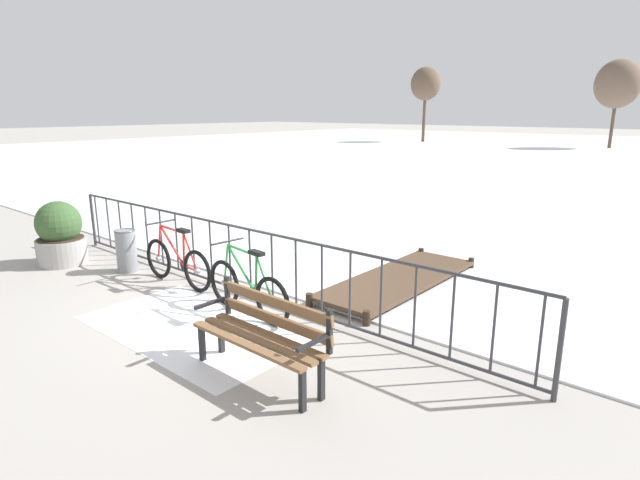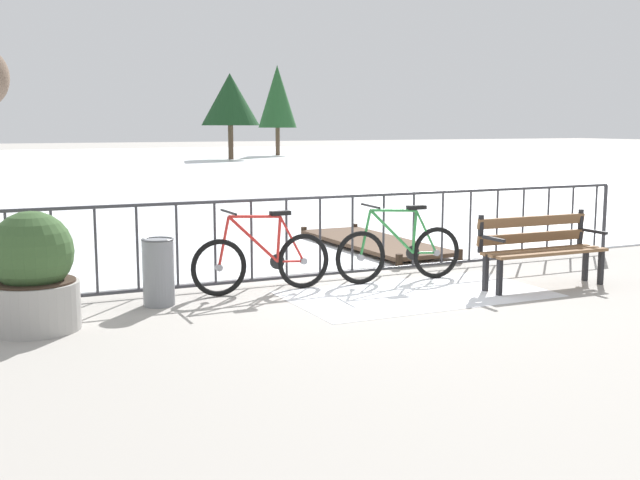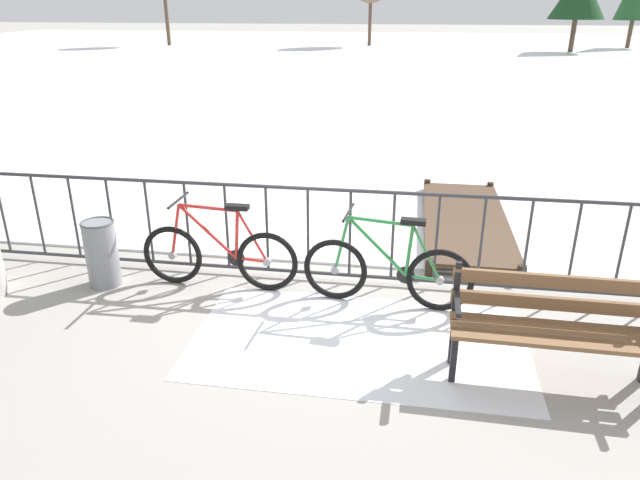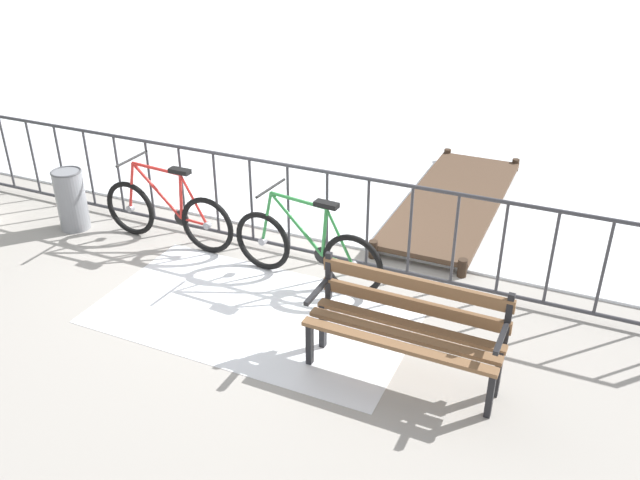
{
  "view_description": "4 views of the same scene",
  "coord_description": "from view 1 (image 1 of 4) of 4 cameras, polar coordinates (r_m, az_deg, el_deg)",
  "views": [
    {
      "loc": [
        5.62,
        -4.79,
        2.72
      ],
      "look_at": [
        1.26,
        0.35,
        1.0
      ],
      "focal_mm": 28.76,
      "sensor_mm": 36.0,
      "label": 1
    },
    {
      "loc": [
        -4.38,
        -8.76,
        1.94
      ],
      "look_at": [
        -0.39,
        -0.33,
        0.57
      ],
      "focal_mm": 44.16,
      "sensor_mm": 36.0,
      "label": 2
    },
    {
      "loc": [
        0.82,
        -5.71,
        2.86
      ],
      "look_at": [
        0.0,
        -0.63,
        0.74
      ],
      "focal_mm": 32.52,
      "sensor_mm": 36.0,
      "label": 3
    },
    {
      "loc": [
        3.21,
        -5.77,
        3.6
      ],
      "look_at": [
        0.82,
        -0.47,
        0.52
      ],
      "focal_mm": 37.38,
      "sensor_mm": 36.0,
      "label": 4
    }
  ],
  "objects": [
    {
      "name": "wooden_dock",
      "position": [
        8.21,
        8.75,
        -4.28
      ],
      "size": [
        1.1,
        3.27,
        0.2
      ],
      "color": "#4C3828",
      "rests_on": "ground"
    },
    {
      "name": "bicycle_near_railing",
      "position": [
        7.0,
        -8.11,
        -5.42
      ],
      "size": [
        1.71,
        0.52,
        0.97
      ],
      "color": "black",
      "rests_on": "ground"
    },
    {
      "name": "ground_plane",
      "position": [
        7.87,
        -8.76,
        -6.05
      ],
      "size": [
        160.0,
        160.0,
        0.0
      ],
      "primitive_type": "plane",
      "color": "#9E9991"
    },
    {
      "name": "bicycle_second",
      "position": [
        8.42,
        -15.62,
        -2.41
      ],
      "size": [
        1.71,
        0.52,
        0.97
      ],
      "color": "black",
      "rests_on": "ground"
    },
    {
      "name": "tree_west_mid",
      "position": [
        45.72,
        11.67,
        16.6
      ],
      "size": [
        2.48,
        2.48,
        6.16
      ],
      "color": "brown",
      "rests_on": "ground"
    },
    {
      "name": "tree_centre",
      "position": [
        42.58,
        30.22,
        14.75
      ],
      "size": [
        3.02,
        3.02,
        6.09
      ],
      "color": "brown",
      "rests_on": "ground"
    },
    {
      "name": "planter_with_shrub",
      "position": [
        10.3,
        -26.95,
        0.53
      ],
      "size": [
        0.85,
        0.85,
        1.14
      ],
      "color": "#9E9B96",
      "rests_on": "ground"
    },
    {
      "name": "snow_patch",
      "position": [
        6.85,
        -13.88,
        -9.44
      ],
      "size": [
        3.02,
        1.69,
        0.01
      ],
      "primitive_type": "cube",
      "color": "white",
      "rests_on": "ground"
    },
    {
      "name": "trash_bin",
      "position": [
        9.39,
        -20.74,
        -1.08
      ],
      "size": [
        0.35,
        0.35,
        0.73
      ],
      "color": "gray",
      "rests_on": "ground"
    },
    {
      "name": "railing_fence",
      "position": [
        7.69,
        -8.91,
        -2.13
      ],
      "size": [
        9.06,
        0.06,
        1.07
      ],
      "color": "#38383D",
      "rests_on": "ground"
    },
    {
      "name": "frozen_pond",
      "position": [
        33.77,
        30.83,
        7.75
      ],
      "size": [
        80.0,
        56.0,
        0.03
      ],
      "primitive_type": "cube",
      "color": "white",
      "rests_on": "ground"
    },
    {
      "name": "park_bench",
      "position": [
        5.39,
        -6.29,
        -9.92
      ],
      "size": [
        1.61,
        0.5,
        0.89
      ],
      "color": "brown",
      "rests_on": "ground"
    }
  ]
}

